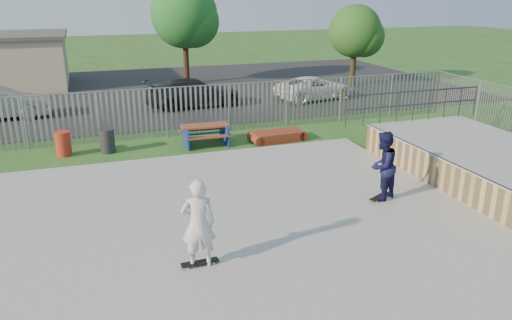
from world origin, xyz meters
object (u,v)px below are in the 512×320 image
object	(u,v)px
tree_right	(355,31)
skater_navy	(382,166)
trash_bin_grey	(107,141)
trash_bin_red	(63,144)
car_dark	(194,93)
car_white	(315,88)
skater_white	(198,224)
tree_mid	(184,15)
picnic_table	(205,134)
funbox	(278,136)

from	to	relation	value
tree_right	skater_navy	world-z (taller)	tree_right
trash_bin_grey	trash_bin_red	bearing A→B (deg)	175.64
tree_right	car_dark	bearing A→B (deg)	-165.39
trash_bin_grey	car_white	xyz separation A→B (m)	(11.16, 6.13, 0.19)
car_dark	skater_white	distance (m)	15.90
tree_mid	tree_right	distance (m)	10.43
picnic_table	tree_mid	bearing A→B (deg)	83.14
trash_bin_grey	skater_navy	distance (m)	10.03
skater_navy	skater_white	world-z (taller)	same
car_white	skater_white	xyz separation A→B (m)	(-9.77, -15.24, 0.49)
tree_mid	tree_right	world-z (taller)	tree_mid
picnic_table	car_dark	bearing A→B (deg)	83.03
picnic_table	trash_bin_red	world-z (taller)	trash_bin_red
funbox	trash_bin_red	world-z (taller)	trash_bin_red
funbox	car_white	size ratio (longest dim) A/B	0.45
trash_bin_grey	tree_right	bearing A→B (deg)	31.27
car_white	tree_right	size ratio (longest dim) A/B	0.89
tree_mid	tree_right	size ratio (longest dim) A/B	1.29
trash_bin_red	tree_mid	bearing A→B (deg)	61.45
trash_bin_grey	car_dark	bearing A→B (deg)	54.64
picnic_table	funbox	distance (m)	2.86
trash_bin_red	skater_white	size ratio (longest dim) A/B	0.46
car_dark	skater_white	world-z (taller)	skater_white
skater_white	trash_bin_grey	bearing A→B (deg)	-73.05
trash_bin_grey	tree_right	size ratio (longest dim) A/B	0.18
trash_bin_red	skater_white	world-z (taller)	skater_white
skater_white	picnic_table	bearing A→B (deg)	-95.65
tree_right	trash_bin_grey	bearing A→B (deg)	-148.73
funbox	tree_right	distance (m)	13.53
trash_bin_grey	car_dark	world-z (taller)	car_dark
trash_bin_red	funbox	bearing A→B (deg)	-5.19
trash_bin_red	car_dark	size ratio (longest dim) A/B	0.18
car_dark	car_white	world-z (taller)	car_dark
trash_bin_grey	car_white	size ratio (longest dim) A/B	0.20
skater_white	tree_right	bearing A→B (deg)	-118.68
trash_bin_red	trash_bin_grey	bearing A→B (deg)	-4.36
tree_mid	tree_right	bearing A→B (deg)	-21.66
funbox	skater_navy	size ratio (longest dim) A/B	1.01
trash_bin_grey	skater_white	bearing A→B (deg)	-81.34
tree_right	skater_navy	xyz separation A→B (m)	(-8.29, -16.47, -2.16)
car_dark	tree_mid	bearing A→B (deg)	-11.78
skater_navy	car_dark	bearing A→B (deg)	-107.05
tree_mid	skater_navy	bearing A→B (deg)	-86.15
trash_bin_red	trash_bin_grey	xyz separation A→B (m)	(1.51, -0.12, -0.00)
trash_bin_grey	car_white	distance (m)	12.73
tree_right	skater_navy	bearing A→B (deg)	-116.71
funbox	trash_bin_grey	world-z (taller)	trash_bin_grey
car_dark	skater_navy	bearing A→B (deg)	-174.04
tree_right	skater_navy	size ratio (longest dim) A/B	2.53
trash_bin_red	skater_navy	distance (m)	11.20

